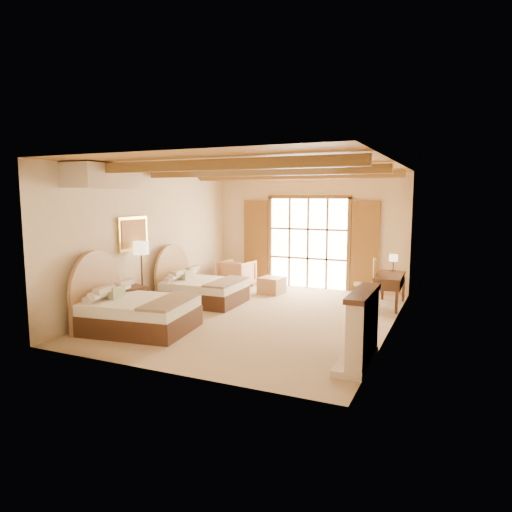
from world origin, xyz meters
The scene contains 19 objects.
floor centered at (0.00, 0.00, 0.00)m, with size 7.00×7.00×0.00m, color tan.
wall_back centered at (0.00, 3.50, 1.60)m, with size 5.50×5.50×0.00m, color beige.
wall_left centered at (-2.75, 0.00, 1.60)m, with size 7.00×7.00×0.00m, color beige.
wall_right centered at (2.75, 0.00, 1.60)m, with size 7.00×7.00×0.00m, color beige.
ceiling centered at (0.00, 0.00, 3.20)m, with size 7.00×7.00×0.00m, color #A87131.
ceiling_beams centered at (0.00, 0.00, 3.08)m, with size 5.39×4.60×0.18m, color brown, non-canonical shape.
french_doors centered at (0.00, 3.44, 1.25)m, with size 3.95×0.08×2.60m.
fireplace centered at (2.60, -2.00, 0.51)m, with size 0.46×1.40×1.16m.
painting centered at (-2.70, -0.75, 1.75)m, with size 0.06×0.95×0.75m.
canopy_valance centered at (-2.40, -2.00, 2.95)m, with size 0.70×1.40×0.45m, color beige.
bed_near centered at (-1.82, -1.93, 0.40)m, with size 2.21×1.77×1.33m.
bed_far centered at (-1.84, 0.54, 0.37)m, with size 1.89×1.46×1.22m.
nightstand centered at (-2.48, -1.16, 0.33)m, with size 0.54×0.54×0.65m, color #4C2B1A.
floor_lamp centered at (-2.50, -0.75, 1.35)m, with size 0.34×0.34×1.58m.
armchair centered at (-1.82, 2.61, 0.39)m, with size 0.83×0.86×0.78m, color tan.
ottoman centered at (-0.61, 2.25, 0.22)m, with size 0.59×0.59×0.43m, color #A0684C.
desk centered at (2.45, 2.05, 0.40)m, with size 0.64×1.41×0.75m.
desk_chair centered at (1.94, 1.80, 0.35)m, with size 0.59×0.58×1.13m.
desk_lamp centered at (2.45, 2.63, 1.06)m, with size 0.20×0.20×0.40m.
Camera 1 is at (3.89, -8.81, 2.57)m, focal length 32.00 mm.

